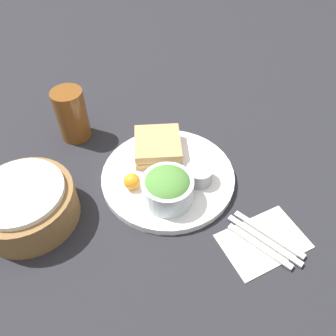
# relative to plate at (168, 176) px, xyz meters

# --- Properties ---
(ground_plane) EXTENTS (4.00, 4.00, 0.00)m
(ground_plane) POSITION_rel_plate_xyz_m (0.00, 0.00, -0.01)
(ground_plane) COLOR #232328
(plate) EXTENTS (0.32, 0.32, 0.02)m
(plate) POSITION_rel_plate_xyz_m (0.00, 0.00, 0.00)
(plate) COLOR white
(plate) RESTS_ON ground_plane
(sandwich) EXTENTS (0.15, 0.15, 0.04)m
(sandwich) POSITION_rel_plate_xyz_m (0.08, -0.01, 0.03)
(sandwich) COLOR tan
(sandwich) RESTS_ON plate
(salad_bowl) EXTENTS (0.11, 0.11, 0.07)m
(salad_bowl) POSITION_rel_plate_xyz_m (-0.06, 0.03, 0.05)
(salad_bowl) COLOR silver
(salad_bowl) RESTS_ON plate
(dressing_cup) EXTENTS (0.06, 0.06, 0.04)m
(dressing_cup) POSITION_rel_plate_xyz_m (-0.05, -0.06, 0.03)
(dressing_cup) COLOR #99999E
(dressing_cup) RESTS_ON plate
(orange_wedge) EXTENTS (0.04, 0.04, 0.04)m
(orange_wedge) POSITION_rel_plate_xyz_m (-0.00, 0.09, 0.03)
(orange_wedge) COLOR orange
(orange_wedge) RESTS_ON plate
(drink_glass) EXTENTS (0.08, 0.08, 0.14)m
(drink_glass) POSITION_rel_plate_xyz_m (0.25, 0.15, 0.06)
(drink_glass) COLOR brown
(drink_glass) RESTS_ON ground_plane
(bread_basket) EXTENTS (0.21, 0.21, 0.09)m
(bread_basket) POSITION_rel_plate_xyz_m (0.03, 0.31, 0.04)
(bread_basket) COLOR olive
(bread_basket) RESTS_ON ground_plane
(napkin) EXTENTS (0.11, 0.17, 0.00)m
(napkin) POSITION_rel_plate_xyz_m (-0.24, -0.10, -0.01)
(napkin) COLOR beige
(napkin) RESTS_ON ground_plane
(fork) EXTENTS (0.15, 0.07, 0.01)m
(fork) POSITION_rel_plate_xyz_m (-0.23, -0.12, -0.00)
(fork) COLOR silver
(fork) RESTS_ON napkin
(knife) EXTENTS (0.16, 0.08, 0.01)m
(knife) POSITION_rel_plate_xyz_m (-0.24, -0.10, -0.00)
(knife) COLOR silver
(knife) RESTS_ON napkin
(spoon) EXTENTS (0.14, 0.07, 0.01)m
(spoon) POSITION_rel_plate_xyz_m (-0.25, -0.08, -0.00)
(spoon) COLOR silver
(spoon) RESTS_ON napkin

